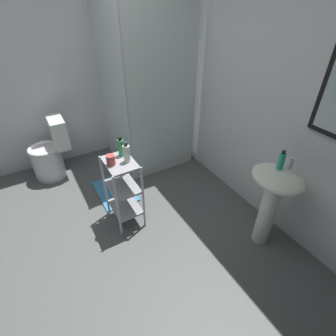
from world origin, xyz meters
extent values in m
cube|color=#525554|center=(0.00, 0.00, -0.01)|extent=(4.20, 4.20, 0.02)
cube|color=silver|center=(0.00, 1.85, 1.25)|extent=(4.20, 0.10, 2.50)
cube|color=silver|center=(-1.85, 0.00, 1.25)|extent=(0.10, 4.20, 2.50)
cube|color=white|center=(-1.31, 1.27, 0.05)|extent=(0.90, 0.90, 0.10)
cube|color=silver|center=(-1.31, 0.82, 1.05)|extent=(0.90, 0.02, 1.90)
cube|color=silver|center=(-0.86, 1.27, 1.05)|extent=(0.02, 0.90, 1.90)
cylinder|color=silver|center=(-0.86, 0.82, 1.05)|extent=(0.04, 0.04, 1.90)
cylinder|color=silver|center=(-1.31, 1.27, 0.10)|extent=(0.08, 0.08, 0.00)
cylinder|color=white|center=(0.64, 1.52, 0.34)|extent=(0.15, 0.15, 0.68)
ellipsoid|color=white|center=(0.64, 1.52, 0.75)|extent=(0.46, 0.37, 0.13)
cylinder|color=silver|center=(0.64, 1.64, 0.86)|extent=(0.03, 0.03, 0.10)
cylinder|color=white|center=(-1.48, -0.07, 0.20)|extent=(0.37, 0.37, 0.40)
torus|color=white|center=(-1.48, -0.07, 0.42)|extent=(0.37, 0.37, 0.04)
cube|color=white|center=(-1.48, 0.15, 0.58)|extent=(0.35, 0.17, 0.36)
cylinder|color=silver|center=(-0.44, 0.35, 0.37)|extent=(0.02, 0.02, 0.74)
cylinder|color=silver|center=(-0.08, 0.35, 0.37)|extent=(0.02, 0.02, 0.74)
cylinder|color=silver|center=(-0.44, 0.61, 0.37)|extent=(0.02, 0.02, 0.74)
cylinder|color=silver|center=(-0.08, 0.61, 0.37)|extent=(0.02, 0.02, 0.74)
cube|color=#99999E|center=(-0.26, 0.48, 0.18)|extent=(0.36, 0.26, 0.02)
cube|color=#99999E|center=(-0.26, 0.48, 0.45)|extent=(0.36, 0.26, 0.02)
cube|color=#99999E|center=(-0.26, 0.48, 0.73)|extent=(0.36, 0.26, 0.02)
cylinder|color=#2DBC99|center=(0.60, 1.56, 0.88)|extent=(0.05, 0.05, 0.15)
cylinder|color=black|center=(0.60, 1.56, 0.97)|extent=(0.03, 0.03, 0.03)
cylinder|color=white|center=(-0.23, 0.55, 0.82)|extent=(0.06, 0.06, 0.16)
cylinder|color=#333338|center=(-0.23, 0.55, 0.92)|extent=(0.03, 0.03, 0.04)
cylinder|color=#339B5A|center=(-0.36, 0.55, 0.82)|extent=(0.06, 0.06, 0.16)
cylinder|color=black|center=(-0.36, 0.55, 0.92)|extent=(0.03, 0.03, 0.03)
cylinder|color=#B24742|center=(-0.26, 0.40, 0.79)|extent=(0.08, 0.08, 0.10)
cube|color=teal|center=(-0.75, 0.53, 0.01)|extent=(0.60, 0.40, 0.02)
camera|label=1|loc=(1.65, -0.12, 2.05)|focal=27.68mm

